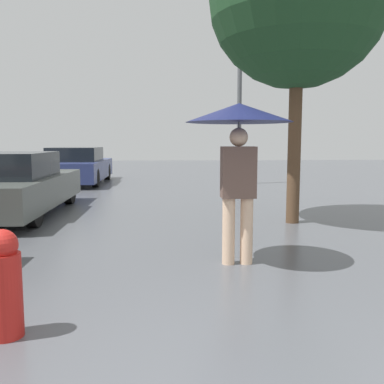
# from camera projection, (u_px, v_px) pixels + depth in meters

# --- Properties ---
(pedestrian) EXTENTS (1.19, 1.19, 1.82)m
(pedestrian) POSITION_uv_depth(u_px,v_px,m) (239.00, 131.00, 4.76)
(pedestrian) COLOR beige
(pedestrian) RESTS_ON ground_plane
(parked_car_middle) EXTENTS (1.90, 4.30, 1.20)m
(parked_car_middle) POSITION_uv_depth(u_px,v_px,m) (8.00, 185.00, 8.18)
(parked_car_middle) COLOR #4C514C
(parked_car_middle) RESTS_ON ground_plane
(parked_car_farthest) EXTENTS (1.79, 4.39, 1.20)m
(parked_car_farthest) POSITION_uv_depth(u_px,v_px,m) (77.00, 167.00, 14.25)
(parked_car_farthest) COLOR navy
(parked_car_farthest) RESTS_ON ground_plane
(street_lamp) EXTENTS (0.24, 0.24, 4.37)m
(street_lamp) POSITION_uv_depth(u_px,v_px,m) (239.00, 111.00, 13.81)
(street_lamp) COLOR #515456
(street_lamp) RESTS_ON ground_plane
(fire_hydrant) EXTENTS (0.25, 0.25, 0.79)m
(fire_hydrant) POSITION_uv_depth(u_px,v_px,m) (4.00, 284.00, 3.05)
(fire_hydrant) COLOR #B21E19
(fire_hydrant) RESTS_ON ground_plane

